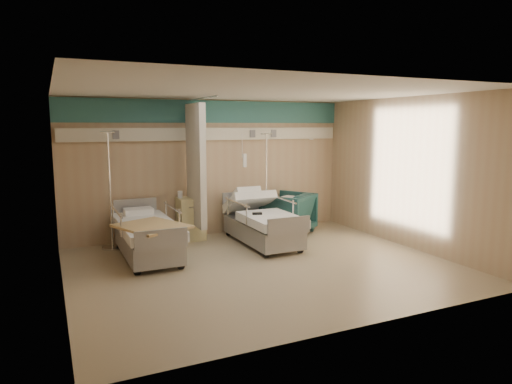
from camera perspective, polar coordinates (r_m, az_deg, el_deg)
ground at (r=7.53m, az=0.89°, el=-9.26°), size 6.00×5.00×0.00m
room_walls at (r=7.40m, az=-0.15°, el=5.13°), size 6.04×5.04×2.82m
bed_right at (r=8.83m, az=0.75°, el=-4.49°), size 1.00×2.16×0.63m
bed_left at (r=8.15m, az=-13.42°, el=-5.82°), size 1.00×2.16×0.63m
bedside_cabinet at (r=9.23m, az=-8.15°, el=-3.32°), size 0.50×0.48×0.85m
visitor_armchair at (r=9.73m, az=4.05°, el=-2.59°), size 1.29×1.30×0.87m
waffle_blanket at (r=9.66m, az=4.31°, el=0.13°), size 0.77×0.74×0.07m
iv_stand_right at (r=9.76m, az=1.28°, el=-2.54°), size 0.38×0.38×2.12m
iv_stand_left at (r=8.88m, az=-17.60°, el=-3.96°), size 0.39×0.39×2.17m
call_remote at (r=8.49m, az=0.14°, el=-2.70°), size 0.20×0.13×0.04m
tan_blanket at (r=7.63m, az=-12.88°, el=-4.19°), size 1.26×1.38×0.04m
toiletry_bag at (r=9.10m, az=-7.28°, el=-0.38°), size 0.24×0.20×0.11m
white_cup at (r=9.13m, az=-9.47°, el=-0.31°), size 0.12×0.12×0.14m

